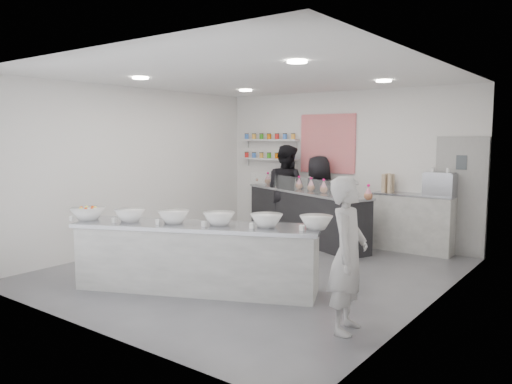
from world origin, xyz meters
The scene contains 26 objects.
floor centered at (0.00, 0.00, 0.00)m, with size 6.00×6.00×0.00m, color #515156.
ceiling centered at (0.00, 0.00, 3.00)m, with size 6.00×6.00×0.00m, color white.
back_wall centered at (0.00, 3.00, 1.50)m, with size 5.50×5.50×0.00m, color white.
left_wall centered at (-2.75, 0.00, 1.50)m, with size 6.00×6.00×0.00m, color white.
right_wall centered at (2.75, 0.00, 1.50)m, with size 6.00×6.00×0.00m, color white.
back_door centered at (2.30, 2.97, 1.05)m, with size 0.88×0.04×2.10m, color #999997.
pattern_panel centered at (-0.35, 2.98, 1.95)m, with size 1.25×0.03×1.20m, color red.
jar_shelf_lower centered at (-1.75, 2.90, 1.60)m, with size 1.45×0.22×0.04m, color silver.
jar_shelf_upper centered at (-1.75, 2.90, 2.02)m, with size 1.45×0.22×0.04m, color silver.
preserve_jars centered at (-1.75, 2.88, 1.88)m, with size 1.45×0.10×0.56m, color red, non-canonical shape.
downlight_0 centered at (-1.40, -1.00, 2.98)m, with size 0.24×0.24×0.02m, color white.
downlight_1 centered at (1.40, -1.00, 2.98)m, with size 0.24×0.24×0.02m, color white.
downlight_2 centered at (-1.40, 1.60, 2.98)m, with size 0.24×0.24×0.02m, color white.
downlight_3 centered at (1.40, 1.60, 2.98)m, with size 0.24×0.24×0.02m, color white.
prep_counter centered at (-0.02, -1.27, 0.46)m, with size 3.37×0.77×0.92m, color #9FA09A.
back_bar centered at (-0.51, 2.37, 0.52)m, with size 3.33×0.61×1.03m, color black.
sneeze_guard centered at (-0.62, 2.10, 1.17)m, with size 3.28×0.01×0.28m, color white.
espresso_ledge centered at (1.55, 2.78, 0.53)m, with size 1.43×0.46×1.06m, color #9FA09A.
espresso_machine centered at (2.00, 2.78, 1.26)m, with size 0.52×0.36×0.39m, color #93969E.
cup_stacks centered at (1.05, 2.78, 1.23)m, with size 0.25×0.24×0.34m, color tan, non-canonical shape.
prep_bowls centered at (-0.02, -1.27, 1.01)m, with size 3.68×0.53×0.17m, color white, non-canonical shape.
label_cards centered at (-0.24, -1.75, 0.95)m, with size 3.31×0.04×0.07m, color white, non-canonical shape.
cookie_bags centered at (-0.51, 2.37, 1.16)m, with size 3.75×0.15×0.27m, color #D17A8F, non-canonical shape.
woman_prep centered at (2.28, -1.34, 0.84)m, with size 0.61×0.40×1.69m, color #B8B5B3.
staff_left centered at (-1.12, 2.62, 0.96)m, with size 0.93×0.73×1.92m, color black.
staff_right centered at (-0.34, 2.62, 0.86)m, with size 0.84×0.55×1.72m, color black.
Camera 1 is at (4.62, -6.12, 2.11)m, focal length 35.00 mm.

